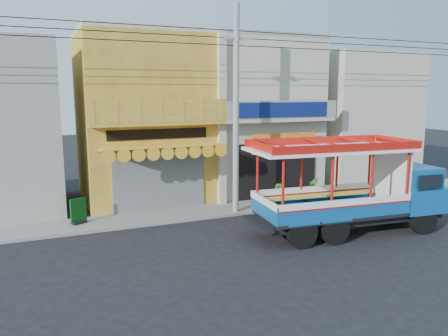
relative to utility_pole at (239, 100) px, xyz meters
name	(u,v)px	position (x,y,z in m)	size (l,w,h in m)	color
ground	(294,233)	(0.85, -3.30, -5.03)	(90.00, 90.00, 0.00)	black
sidewalk	(249,207)	(0.85, 0.70, -4.97)	(30.00, 2.00, 0.12)	slate
shophouse_left	(143,118)	(-3.15, 4.66, -0.92)	(6.00, 7.50, 8.24)	#A47224
shophouse_right	(250,115)	(2.85, 4.66, -0.93)	(6.00, 6.75, 8.24)	#B5B095
party_pilaster	(222,122)	(-0.15, 1.55, -1.03)	(0.35, 0.30, 8.00)	#B5B095
filler_building_right	(351,118)	(9.85, 4.70, -1.23)	(6.00, 6.00, 7.60)	#B5B095
utility_pole	(239,100)	(0.00, 0.00, 0.00)	(28.00, 0.26, 9.00)	gray
songthaew_truck	(363,187)	(3.36, -4.12, -3.28)	(7.98, 3.21, 3.63)	black
green_sign	(78,213)	(-6.75, 0.85, -4.47)	(0.65, 0.52, 1.05)	black
potted_plant_a	(273,195)	(2.03, 0.51, -4.46)	(0.82, 0.71, 0.91)	#29611B
potted_plant_b	(279,193)	(2.56, 0.81, -4.48)	(0.47, 0.38, 0.86)	#29611B
potted_plant_c	(314,189)	(4.38, 0.56, -4.39)	(0.59, 0.59, 1.05)	#29611B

